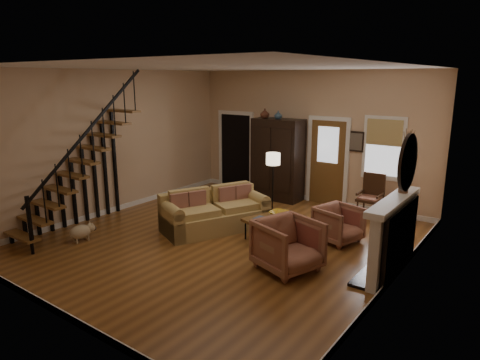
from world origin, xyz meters
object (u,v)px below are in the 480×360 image
Objects in this scene: side_chair at (370,197)px; armoire at (278,159)px; armchair_left at (288,245)px; sofa at (215,211)px; floor_lamp at (273,183)px; coffee_table at (273,228)px; armchair_right at (339,224)px.

armoire is at bearing 175.52° from side_chair.
sofa is at bearing 89.06° from armchair_left.
floor_lamp is (0.33, 1.72, 0.31)m from sofa.
armoire reaches higher than side_chair.
side_chair is at bearing 15.67° from armchair_left.
armchair_left reaches higher than sofa.
armoire is 3.00m from coffee_table.
armoire is 2.06× the size of side_chair.
coffee_table is at bearing 134.16° from armchair_right.
armchair_right is (0.16, 1.67, -0.08)m from armchair_left.
floor_lamp is (-1.85, 2.49, 0.28)m from armchair_left.
side_chair is at bearing 72.72° from sofa.
floor_lamp reaches higher than side_chair.
side_chair is (1.11, 2.30, 0.29)m from coffee_table.
sofa reaches higher than coffee_table.
coffee_table is at bearing 38.45° from sofa.
sofa is 2.32m from armchair_left.
armoire is 2.70× the size of armchair_right.
floor_lamp is at bearing 103.89° from sofa.
coffee_table is (1.24, 0.30, -0.19)m from sofa.
floor_lamp reaches higher than armchair_right.
armchair_left is 0.93× the size of side_chair.
sofa is 2.52m from armchair_right.
sofa is at bearing -85.98° from armoire.
armoire reaches higher than sofa.
coffee_table is 1.76m from floor_lamp.
armchair_left is at bearing -56.30° from armoire.
side_chair is at bearing 64.22° from coffee_table.
armchair_left reaches higher than armchair_right.
sofa is 2.30× the size of armchair_left.
armoire is 1.25m from floor_lamp.
coffee_table is 2.57m from side_chair.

